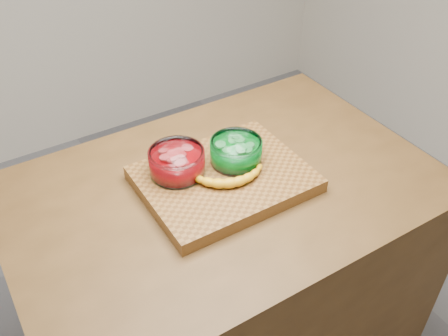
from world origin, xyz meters
TOP-DOWN VIEW (x-y plane):
  - counter at (0.00, 0.00)m, footprint 1.20×0.80m
  - cutting_board at (0.00, 0.00)m, footprint 0.45×0.35m
  - bowl_red at (-0.11, 0.07)m, footprint 0.15×0.15m
  - bowl_green at (0.06, 0.03)m, footprint 0.15×0.15m
  - banana at (-0.00, -0.02)m, footprint 0.23×0.14m

SIDE VIEW (x-z plane):
  - counter at x=0.00m, z-range 0.00..0.90m
  - cutting_board at x=0.00m, z-range 0.90..0.94m
  - banana at x=0.00m, z-range 0.94..0.97m
  - bowl_green at x=0.06m, z-range 0.94..1.01m
  - bowl_red at x=-0.11m, z-range 0.94..1.01m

